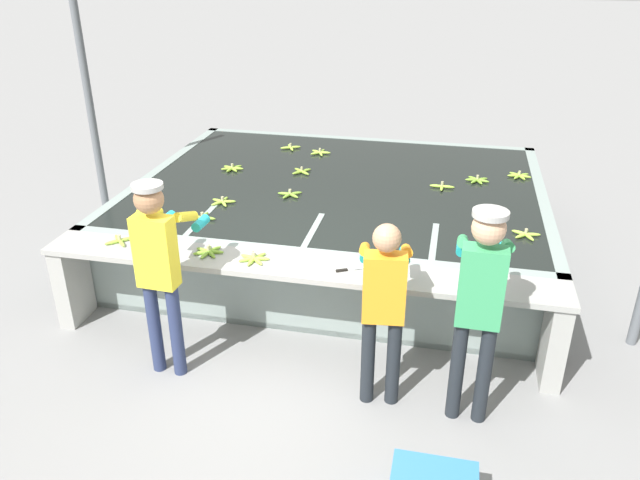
{
  "coord_description": "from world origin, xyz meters",
  "views": [
    {
      "loc": [
        1.25,
        -4.37,
        3.38
      ],
      "look_at": [
        0.0,
        1.27,
        0.6
      ],
      "focal_mm": 35.0,
      "sensor_mm": 36.0,
      "label": 1
    }
  ],
  "objects": [
    {
      "name": "banana_bunch_floating_8",
      "position": [
        -0.45,
        3.31,
        0.87
      ],
      "size": [
        0.27,
        0.28,
        0.08
      ],
      "color": "#9EC642",
      "rests_on": "wash_tank"
    },
    {
      "name": "banana_bunch_floating_1",
      "position": [
        -1.1,
        1.42,
        0.87
      ],
      "size": [
        0.28,
        0.27,
        0.08
      ],
      "color": "#93BC3D",
      "rests_on": "wash_tank"
    },
    {
      "name": "worker_1",
      "position": [
        0.84,
        -0.31,
        0.93
      ],
      "size": [
        0.46,
        0.72,
        1.57
      ],
      "color": "#1E2328",
      "rests_on": "ground"
    },
    {
      "name": "banana_bunch_floating_6",
      "position": [
        -0.89,
        3.44,
        0.87
      ],
      "size": [
        0.27,
        0.27,
        0.08
      ],
      "color": "#9EC642",
      "rests_on": "wash_tank"
    },
    {
      "name": "banana_bunch_floating_10",
      "position": [
        -0.45,
        1.79,
        0.87
      ],
      "size": [
        0.26,
        0.28,
        0.08
      ],
      "color": "#75A333",
      "rests_on": "wash_tank"
    },
    {
      "name": "banana_bunch_floating_5",
      "position": [
        -1.36,
        2.47,
        0.87
      ],
      "size": [
        0.28,
        0.28,
        0.08
      ],
      "color": "#8CB738",
      "rests_on": "wash_tank"
    },
    {
      "name": "banana_bunch_ledge_0",
      "position": [
        -1.69,
        0.3,
        0.87
      ],
      "size": [
        0.22,
        0.22,
        0.08
      ],
      "color": "#93BC3D",
      "rests_on": "work_ledge"
    },
    {
      "name": "work_ledge",
      "position": [
        0.0,
        0.23,
        0.61
      ],
      "size": [
        4.63,
        0.45,
        0.85
      ],
      "color": "#9E9E99",
      "rests_on": "ground"
    },
    {
      "name": "worker_2",
      "position": [
        1.54,
        -0.37,
        1.08
      ],
      "size": [
        0.41,
        0.73,
        1.76
      ],
      "color": "#1E2328",
      "rests_on": "ground"
    },
    {
      "name": "banana_bunch_floating_2",
      "position": [
        2.0,
        1.27,
        0.87
      ],
      "size": [
        0.27,
        0.27,
        0.08
      ],
      "color": "#9EC642",
      "rests_on": "wash_tank"
    },
    {
      "name": "banana_bunch_floating_7",
      "position": [
        -0.51,
        2.54,
        0.87
      ],
      "size": [
        0.24,
        0.24,
        0.08
      ],
      "color": "#8CB738",
      "rests_on": "wash_tank"
    },
    {
      "name": "banana_bunch_floating_0",
      "position": [
        -1.15,
        0.97,
        0.87
      ],
      "size": [
        0.28,
        0.28,
        0.08
      ],
      "color": "#75A333",
      "rests_on": "wash_tank"
    },
    {
      "name": "banana_bunch_ledge_2",
      "position": [
        -0.8,
        0.27,
        0.87
      ],
      "size": [
        0.28,
        0.28,
        0.08
      ],
      "color": "#75A333",
      "rests_on": "work_ledge"
    },
    {
      "name": "wash_tank",
      "position": [
        0.0,
        2.3,
        0.42
      ],
      "size": [
        4.63,
        3.72,
        0.85
      ],
      "color": "gray",
      "rests_on": "ground"
    },
    {
      "name": "banana_bunch_floating_9",
      "position": [
        1.56,
        2.7,
        0.87
      ],
      "size": [
        0.28,
        0.28,
        0.08
      ],
      "color": "#75A333",
      "rests_on": "wash_tank"
    },
    {
      "name": "banana_bunch_ledge_1",
      "position": [
        -0.36,
        0.23,
        0.87
      ],
      "size": [
        0.28,
        0.28,
        0.08
      ],
      "color": "#9EC642",
      "rests_on": "work_ledge"
    },
    {
      "name": "knife_0",
      "position": [
        0.49,
        0.23,
        0.86
      ],
      "size": [
        0.32,
        0.19,
        0.02
      ],
      "color": "silver",
      "rests_on": "work_ledge"
    },
    {
      "name": "worker_0",
      "position": [
        -0.97,
        -0.32,
        1.06
      ],
      "size": [
        0.43,
        0.73,
        1.73
      ],
      "color": "navy",
      "rests_on": "ground"
    },
    {
      "name": "banana_bunch_floating_3",
      "position": [
        1.17,
        2.39,
        0.87
      ],
      "size": [
        0.28,
        0.28,
        0.08
      ],
      "color": "#93BC3D",
      "rests_on": "wash_tank"
    },
    {
      "name": "support_post_left",
      "position": [
        -2.93,
        2.1,
        1.6
      ],
      "size": [
        0.09,
        0.09,
        3.2
      ],
      "color": "slate",
      "rests_on": "ground"
    },
    {
      "name": "banana_bunch_floating_4",
      "position": [
        2.05,
        2.95,
        0.87
      ],
      "size": [
        0.28,
        0.28,
        0.08
      ],
      "color": "#8CB738",
      "rests_on": "wash_tank"
    },
    {
      "name": "ground_plane",
      "position": [
        0.0,
        0.0,
        0.0
      ],
      "size": [
        80.0,
        80.0,
        0.0
      ],
      "primitive_type": "plane",
      "color": "gray",
      "rests_on": "ground"
    }
  ]
}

